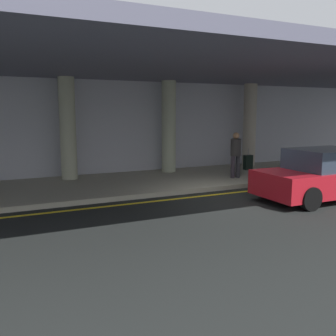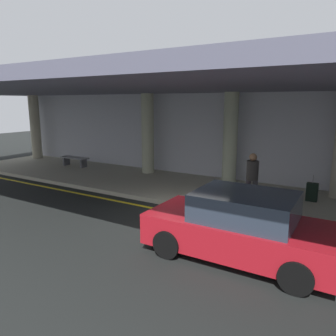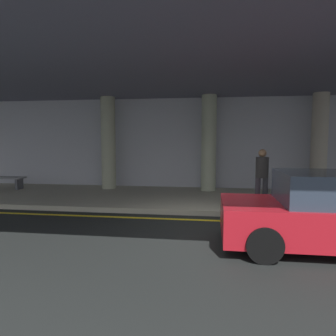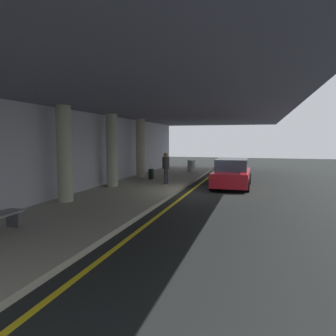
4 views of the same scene
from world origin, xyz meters
The scene contains 12 objects.
ground_plane centered at (0.00, 0.00, 0.00)m, with size 60.00×60.00×0.00m, color black.
sidewalk centered at (0.00, 3.10, 0.07)m, with size 26.00×4.20×0.15m, color #A5A18C.
lane_stripe_yellow centered at (0.00, 0.56, 0.00)m, with size 26.00×0.14×0.01m, color yellow.
support_column_far_left centered at (-12.00, 4.49, 1.97)m, with size 0.57×0.57×3.65m, color #A69F85.
support_column_left_mid centered at (-4.00, 4.49, 1.97)m, with size 0.57×0.57×3.65m, color #A6A88C.
support_column_center centered at (0.00, 4.49, 1.97)m, with size 0.57×0.57×3.65m, color #A2A88C.
ceiling_overhang centered at (0.00, 2.60, 3.95)m, with size 28.00×13.20×0.30m, color slate.
terminal_back_wall centered at (0.00, 5.35, 1.90)m, with size 26.00×0.30×3.80m, color #AEB0B9.
car_red centered at (2.40, -1.27, 0.71)m, with size 4.10×1.92×1.50m.
traveler_with_luggage centered at (1.63, 2.14, 1.11)m, with size 0.38×0.38×1.68m.
suitcase_upright_primary centered at (3.27, 3.55, 0.46)m, with size 0.36×0.22×0.90m.
bench_metal centered at (-8.09, 3.76, 0.50)m, with size 1.60×0.50×0.48m.
Camera 2 is at (4.44, -7.82, 3.40)m, focal length 34.39 mm.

